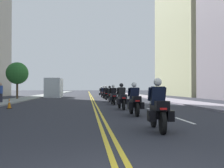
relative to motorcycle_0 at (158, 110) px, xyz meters
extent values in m
plane|color=#2A2B34|center=(-1.64, 42.73, -0.67)|extent=(264.00, 264.00, 0.00)
cube|color=gray|center=(-10.00, 42.73, -0.61)|extent=(2.93, 144.00, 0.12)
cube|color=gray|center=(6.71, 42.73, -0.61)|extent=(2.93, 144.00, 0.12)
cube|color=yellow|center=(-1.76, 42.73, -0.67)|extent=(0.12, 132.00, 0.01)
cube|color=yellow|center=(-1.52, 42.73, -0.67)|extent=(0.12, 132.00, 0.01)
cube|color=silver|center=(1.80, 2.73, -0.67)|extent=(0.14, 2.40, 0.01)
cube|color=silver|center=(1.80, 8.73, -0.67)|extent=(0.14, 2.40, 0.01)
cube|color=silver|center=(1.80, 14.73, -0.67)|extent=(0.14, 2.40, 0.01)
cube|color=silver|center=(1.80, 20.73, -0.67)|extent=(0.14, 2.40, 0.01)
cube|color=silver|center=(1.80, 26.73, -0.67)|extent=(0.14, 2.40, 0.01)
cube|color=silver|center=(1.80, 32.73, -0.67)|extent=(0.14, 2.40, 0.01)
cube|color=silver|center=(1.80, 38.73, -0.67)|extent=(0.14, 2.40, 0.01)
cube|color=silver|center=(1.80, 44.73, -0.67)|extent=(0.14, 2.40, 0.01)
cube|color=silver|center=(1.80, 50.73, -0.67)|extent=(0.14, 2.40, 0.01)
cube|color=tan|center=(17.44, 41.38, 10.17)|extent=(9.42, 21.78, 21.69)
cube|color=#2D3847|center=(22.17, 41.38, 4.75)|extent=(0.04, 18.29, 0.90)
cube|color=#2D3847|center=(22.17, 41.38, 16.68)|extent=(0.04, 18.29, 0.90)
cylinder|color=black|center=(0.05, 0.88, -0.34)|extent=(0.16, 0.67, 0.67)
cylinder|color=black|center=(-0.04, -0.65, -0.34)|extent=(0.16, 0.67, 0.67)
cube|color=silver|center=(0.05, 0.88, 0.01)|extent=(0.16, 0.33, 0.04)
cube|color=black|center=(0.01, 0.12, -0.06)|extent=(0.39, 1.18, 0.40)
cube|color=black|center=(-0.03, -0.57, 0.16)|extent=(0.42, 0.38, 0.28)
cube|color=red|center=(-0.05, -0.76, 0.08)|extent=(0.20, 0.04, 0.06)
cube|color=black|center=(-0.30, -0.32, -0.16)|extent=(0.23, 0.45, 0.32)
cube|color=black|center=(0.26, -0.36, -0.16)|extent=(0.23, 0.45, 0.32)
cube|color=#B2C1CC|center=(0.04, 0.61, 0.32)|extent=(0.37, 0.14, 0.36)
cube|color=black|center=(0.00, 0.07, 0.43)|extent=(0.41, 0.28, 0.59)
cylinder|color=black|center=(-0.23, 0.23, 0.48)|extent=(0.12, 0.29, 0.45)
cylinder|color=black|center=(0.25, 0.20, 0.48)|extent=(0.12, 0.29, 0.45)
sphere|color=white|center=(0.01, 0.10, 0.87)|extent=(0.26, 0.26, 0.26)
cylinder|color=black|center=(0.07, 5.90, -0.34)|extent=(0.14, 0.67, 0.67)
cylinder|color=black|center=(0.11, 4.43, -0.34)|extent=(0.14, 0.67, 0.67)
cube|color=silver|center=(0.07, 5.90, 0.01)|extent=(0.15, 0.32, 0.04)
cube|color=black|center=(0.09, 5.16, -0.06)|extent=(0.35, 1.13, 0.40)
cube|color=black|center=(0.11, 4.50, 0.16)|extent=(0.41, 0.37, 0.28)
cube|color=red|center=(0.12, 4.31, 0.08)|extent=(0.20, 0.04, 0.06)
cube|color=black|center=(-0.18, 4.71, -0.16)|extent=(0.21, 0.45, 0.32)
cube|color=black|center=(0.38, 4.73, -0.16)|extent=(0.21, 0.45, 0.32)
cube|color=#B2C1CC|center=(0.08, 5.63, 0.32)|extent=(0.36, 0.13, 0.36)
cube|color=black|center=(0.09, 5.11, 0.43)|extent=(0.41, 0.27, 0.57)
cylinder|color=black|center=(-0.15, 5.25, 0.48)|extent=(0.11, 0.28, 0.45)
cylinder|color=black|center=(0.33, 5.27, 0.48)|extent=(0.11, 0.28, 0.45)
sphere|color=white|center=(0.09, 5.14, 0.85)|extent=(0.26, 0.26, 0.26)
cylinder|color=black|center=(-0.10, 9.95, -0.34)|extent=(0.14, 0.67, 0.67)
cylinder|color=black|center=(-0.01, 8.37, -0.34)|extent=(0.14, 0.67, 0.67)
cube|color=silver|center=(-0.10, 9.95, 0.02)|extent=(0.16, 0.33, 0.04)
cube|color=black|center=(-0.06, 9.16, -0.06)|extent=(0.39, 1.22, 0.40)
cube|color=black|center=(-0.02, 8.45, 0.16)|extent=(0.42, 0.38, 0.28)
cube|color=red|center=(-0.01, 8.26, 0.08)|extent=(0.20, 0.04, 0.06)
cube|color=black|center=(-0.31, 8.67, -0.16)|extent=(0.22, 0.45, 0.32)
cube|color=black|center=(0.25, 8.70, -0.16)|extent=(0.22, 0.45, 0.32)
cube|color=#B2C1CC|center=(-0.08, 9.67, 0.32)|extent=(0.37, 0.14, 0.36)
cube|color=black|center=(-0.05, 9.11, 0.44)|extent=(0.41, 0.28, 0.59)
cylinder|color=black|center=(-0.30, 9.25, 0.49)|extent=(0.12, 0.29, 0.45)
cylinder|color=black|center=(0.18, 9.27, 0.49)|extent=(0.12, 0.29, 0.45)
sphere|color=black|center=(-0.06, 9.14, 0.87)|extent=(0.26, 0.26, 0.26)
cylinder|color=black|center=(-0.13, 15.10, -0.36)|extent=(0.13, 0.63, 0.63)
cylinder|color=black|center=(-0.09, 13.53, -0.36)|extent=(0.13, 0.63, 0.63)
cube|color=silver|center=(-0.13, 15.10, -0.02)|extent=(0.15, 0.32, 0.04)
cube|color=black|center=(-0.11, 14.31, -0.08)|extent=(0.35, 1.20, 0.40)
cube|color=black|center=(-0.09, 13.61, 0.14)|extent=(0.41, 0.37, 0.28)
cube|color=red|center=(-0.09, 13.42, 0.06)|extent=(0.20, 0.03, 0.06)
cube|color=black|center=(-0.38, 13.83, -0.18)|extent=(0.21, 0.44, 0.32)
cube|color=black|center=(0.18, 13.85, -0.18)|extent=(0.21, 0.44, 0.32)
cube|color=#B2C1CC|center=(-0.12, 14.81, 0.30)|extent=(0.36, 0.13, 0.36)
cube|color=black|center=(-0.11, 14.26, 0.41)|extent=(0.41, 0.27, 0.58)
cylinder|color=black|center=(-0.35, 14.41, 0.46)|extent=(0.11, 0.28, 0.45)
cylinder|color=black|center=(0.13, 14.42, 0.46)|extent=(0.11, 0.28, 0.45)
sphere|color=white|center=(-0.11, 14.29, 0.85)|extent=(0.26, 0.26, 0.26)
cylinder|color=black|center=(-0.03, 19.52, -0.37)|extent=(0.12, 0.60, 0.60)
cylinder|color=black|center=(-0.06, 18.01, -0.37)|extent=(0.12, 0.60, 0.60)
cube|color=silver|center=(-0.03, 19.52, -0.05)|extent=(0.15, 0.32, 0.04)
cube|color=black|center=(-0.05, 18.77, -0.09)|extent=(0.34, 1.15, 0.40)
cube|color=black|center=(-0.06, 18.09, 0.13)|extent=(0.41, 0.37, 0.28)
cube|color=red|center=(-0.06, 17.90, 0.05)|extent=(0.20, 0.03, 0.06)
cube|color=black|center=(-0.34, 18.32, -0.19)|extent=(0.21, 0.44, 0.32)
cube|color=black|center=(0.22, 18.31, -0.19)|extent=(0.21, 0.44, 0.32)
cube|color=#B2C1CC|center=(-0.04, 19.25, 0.29)|extent=(0.36, 0.13, 0.36)
cube|color=black|center=(-0.05, 18.72, 0.38)|extent=(0.41, 0.27, 0.54)
cylinder|color=black|center=(-0.28, 18.87, 0.43)|extent=(0.11, 0.28, 0.45)
cylinder|color=black|center=(0.20, 18.86, 0.43)|extent=(0.11, 0.28, 0.45)
sphere|color=black|center=(-0.05, 18.75, 0.79)|extent=(0.26, 0.26, 0.26)
cylinder|color=black|center=(-0.06, 24.57, -0.35)|extent=(0.13, 0.64, 0.64)
cylinder|color=black|center=(-0.08, 23.09, -0.35)|extent=(0.13, 0.64, 0.64)
cube|color=silver|center=(-0.06, 24.57, -0.02)|extent=(0.14, 0.32, 0.04)
cube|color=black|center=(-0.07, 23.83, -0.07)|extent=(0.33, 1.13, 0.40)
cube|color=black|center=(-0.08, 23.17, 0.15)|extent=(0.40, 0.36, 0.28)
cube|color=red|center=(-0.08, 22.98, 0.07)|extent=(0.20, 0.03, 0.06)
cube|color=black|center=(-0.35, 23.39, -0.17)|extent=(0.20, 0.44, 0.32)
cube|color=black|center=(0.21, 23.39, -0.17)|extent=(0.20, 0.44, 0.32)
cube|color=#B2C1CC|center=(-0.07, 24.30, 0.31)|extent=(0.36, 0.13, 0.36)
cube|color=black|center=(-0.07, 23.78, 0.42)|extent=(0.40, 0.26, 0.60)
cylinder|color=black|center=(-0.31, 23.93, 0.47)|extent=(0.10, 0.28, 0.45)
cylinder|color=black|center=(0.17, 23.93, 0.47)|extent=(0.10, 0.28, 0.45)
sphere|color=white|center=(-0.07, 23.81, 0.86)|extent=(0.26, 0.26, 0.26)
cylinder|color=black|center=(-0.13, 28.69, -0.34)|extent=(0.15, 0.68, 0.67)
cylinder|color=black|center=(-0.08, 27.06, -0.34)|extent=(0.15, 0.68, 0.67)
cube|color=silver|center=(-0.13, 28.69, 0.02)|extent=(0.15, 0.32, 0.04)
cube|color=black|center=(-0.10, 27.87, -0.06)|extent=(0.36, 1.25, 0.40)
cube|color=black|center=(-0.08, 27.14, 0.16)|extent=(0.41, 0.37, 0.28)
cube|color=red|center=(-0.07, 26.95, 0.08)|extent=(0.20, 0.04, 0.06)
cube|color=black|center=(-0.37, 27.37, -0.16)|extent=(0.21, 0.45, 0.32)
cube|color=black|center=(0.19, 27.39, -0.16)|extent=(0.21, 0.45, 0.32)
cube|color=#B2C1CC|center=(-0.12, 28.39, 0.32)|extent=(0.36, 0.13, 0.36)
cube|color=black|center=(-0.10, 27.82, 0.43)|extent=(0.41, 0.27, 0.57)
cylinder|color=black|center=(-0.35, 27.96, 0.48)|extent=(0.11, 0.28, 0.45)
cylinder|color=black|center=(0.13, 27.98, 0.48)|extent=(0.11, 0.28, 0.45)
sphere|color=white|center=(-0.10, 27.85, 0.86)|extent=(0.26, 0.26, 0.26)
cylinder|color=black|center=(-0.12, 33.70, -0.37)|extent=(0.12, 0.61, 0.60)
cylinder|color=black|center=(-0.16, 32.15, -0.37)|extent=(0.12, 0.61, 0.60)
cube|color=silver|center=(-0.12, 33.70, -0.05)|extent=(0.15, 0.32, 0.04)
cube|color=black|center=(-0.14, 32.92, -0.09)|extent=(0.35, 1.18, 0.40)
cube|color=black|center=(-0.16, 32.23, 0.13)|extent=(0.41, 0.37, 0.28)
cube|color=red|center=(-0.17, 32.04, 0.05)|extent=(0.20, 0.04, 0.06)
cube|color=black|center=(-0.43, 32.47, -0.19)|extent=(0.21, 0.45, 0.32)
cube|color=black|center=(0.13, 32.45, -0.19)|extent=(0.21, 0.45, 0.32)
cube|color=#B2C1CC|center=(-0.13, 33.42, 0.29)|extent=(0.36, 0.13, 0.36)
cube|color=black|center=(-0.14, 32.87, 0.39)|extent=(0.41, 0.27, 0.57)
cylinder|color=black|center=(-0.38, 33.03, 0.44)|extent=(0.11, 0.28, 0.45)
cylinder|color=black|center=(0.10, 33.02, 0.44)|extent=(0.11, 0.28, 0.45)
sphere|color=white|center=(-0.14, 32.90, 0.81)|extent=(0.26, 0.26, 0.26)
cube|color=black|center=(-7.36, 10.31, -0.66)|extent=(0.30, 0.30, 0.03)
cone|color=orange|center=(-7.36, 10.31, -0.30)|extent=(0.24, 0.24, 0.68)
cylinder|color=white|center=(-7.36, 10.31, -0.22)|extent=(0.16, 0.16, 0.08)
cube|color=#252532|center=(-9.76, 16.50, -0.23)|extent=(0.33, 0.34, 0.88)
cube|color=#314E9F|center=(-9.76, 16.50, 0.55)|extent=(0.39, 0.42, 0.70)
sphere|color=tan|center=(-9.76, 16.50, 1.02)|extent=(0.22, 0.22, 0.22)
cylinder|color=#4E3B26|center=(-10.52, 25.31, 0.44)|extent=(0.24, 0.24, 2.22)
sphere|color=#2C702E|center=(-10.52, 25.31, 2.46)|extent=(2.60, 2.60, 2.60)
cube|color=#B6BEC8|center=(-7.13, 36.13, 0.43)|extent=(2.00, 1.80, 2.20)
cube|color=silver|center=(-7.13, 33.13, 0.73)|extent=(2.20, 5.20, 2.80)
cylinder|color=black|center=(-7.13, 35.73, -0.22)|extent=(2.00, 0.90, 0.90)
cylinder|color=black|center=(-7.13, 31.53, -0.22)|extent=(2.00, 0.90, 0.90)
camera|label=1|loc=(-2.23, -8.66, 0.68)|focal=44.87mm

